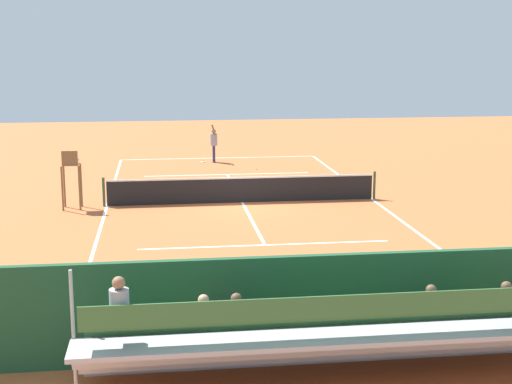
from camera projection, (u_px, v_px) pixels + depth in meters
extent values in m
plane|color=#BC6033|center=(242.00, 202.00, 27.99)|extent=(60.00, 60.00, 0.00)
cube|color=white|center=(219.00, 158.00, 38.68)|extent=(10.00, 0.10, 0.01)
cube|color=white|center=(295.00, 302.00, 17.30)|extent=(10.00, 0.10, 0.01)
cube|color=white|center=(371.00, 199.00, 28.63)|extent=(0.10, 22.00, 0.01)
cube|color=white|center=(107.00, 206.00, 27.35)|extent=(0.10, 22.00, 0.01)
cube|color=white|center=(227.00, 174.00, 33.87)|extent=(7.50, 0.10, 0.01)
cube|color=white|center=(265.00, 245.00, 22.11)|extent=(7.50, 0.10, 0.01)
cube|color=white|center=(242.00, 202.00, 27.99)|extent=(0.10, 12.10, 0.01)
cube|color=white|center=(219.00, 158.00, 38.68)|extent=(0.10, 0.30, 0.01)
cube|color=black|center=(242.00, 191.00, 27.90)|extent=(10.00, 0.02, 0.91)
cube|color=white|center=(242.00, 178.00, 27.80)|extent=(10.00, 0.04, 0.06)
cylinder|color=#2D5133|center=(374.00, 185.00, 28.53)|extent=(0.10, 0.10, 1.07)
cylinder|color=#2D5133|center=(104.00, 192.00, 27.24)|extent=(0.10, 0.10, 1.07)
cube|color=#1E4C2D|center=(324.00, 305.00, 14.19)|extent=(18.00, 0.16, 2.00)
cube|color=#B2B2B7|center=(327.00, 351.00, 14.00)|extent=(9.00, 0.10, 0.45)
cube|color=#B2B2B7|center=(332.00, 349.00, 13.62)|extent=(9.00, 0.80, 0.08)
cube|color=#B2B2B7|center=(327.00, 350.00, 14.03)|extent=(9.00, 0.04, 0.45)
cube|color=#386B38|center=(334.00, 329.00, 13.44)|extent=(8.60, 0.36, 0.04)
cube|color=#386B38|center=(336.00, 323.00, 13.23)|extent=(8.60, 0.03, 0.36)
cube|color=#B2B2B7|center=(343.00, 343.00, 12.76)|extent=(9.00, 0.80, 0.08)
cube|color=#B2B2B7|center=(338.00, 344.00, 13.16)|extent=(9.00, 0.04, 0.45)
cube|color=#386B38|center=(345.00, 322.00, 12.58)|extent=(8.60, 0.36, 0.04)
cube|color=#386B38|center=(348.00, 315.00, 12.36)|extent=(8.60, 0.03, 0.36)
cube|color=#B2B2B7|center=(356.00, 336.00, 11.89)|extent=(9.00, 0.80, 0.08)
cube|color=#B2B2B7|center=(350.00, 338.00, 12.29)|extent=(9.00, 0.04, 0.45)
cube|color=#386B38|center=(358.00, 314.00, 11.71)|extent=(8.60, 0.36, 0.04)
cube|color=#386B38|center=(362.00, 306.00, 11.49)|extent=(8.60, 0.03, 0.36)
cylinder|color=#B2B2B7|center=(74.00, 339.00, 12.12)|extent=(0.06, 0.06, 2.35)
cube|color=#2D2D33|center=(236.00, 329.00, 13.38)|extent=(0.32, 0.40, 0.12)
cylinder|color=pink|center=(236.00, 316.00, 13.20)|extent=(0.30, 0.30, 0.45)
sphere|color=brown|center=(236.00, 299.00, 13.14)|extent=(0.20, 0.20, 0.20)
cube|color=#2D2D33|center=(501.00, 315.00, 14.02)|extent=(0.32, 0.40, 0.12)
cylinder|color=orange|center=(505.00, 303.00, 13.84)|extent=(0.30, 0.30, 0.45)
sphere|color=brown|center=(506.00, 287.00, 13.78)|extent=(0.20, 0.20, 0.20)
cube|color=#2D2D33|center=(120.00, 318.00, 11.40)|extent=(0.32, 0.40, 0.12)
cylinder|color=#9399A3|center=(119.00, 303.00, 11.22)|extent=(0.30, 0.30, 0.45)
sphere|color=#8C6647|center=(119.00, 283.00, 11.16)|extent=(0.20, 0.20, 0.20)
cube|color=#2D2D33|center=(204.00, 330.00, 13.30)|extent=(0.32, 0.40, 0.12)
cylinder|color=yellow|center=(204.00, 317.00, 13.13)|extent=(0.30, 0.30, 0.45)
sphere|color=tan|center=(203.00, 300.00, 13.06)|extent=(0.20, 0.20, 0.20)
cube|color=#2D2D33|center=(427.00, 319.00, 13.83)|extent=(0.32, 0.40, 0.12)
cylinder|color=black|center=(430.00, 307.00, 13.66)|extent=(0.30, 0.30, 0.45)
sphere|color=brown|center=(431.00, 290.00, 13.59)|extent=(0.20, 0.20, 0.20)
cylinder|color=brown|center=(81.00, 185.00, 27.13)|extent=(0.07, 0.07, 1.60)
cylinder|color=brown|center=(64.00, 186.00, 27.05)|extent=(0.07, 0.07, 1.60)
cylinder|color=brown|center=(80.00, 188.00, 26.55)|extent=(0.07, 0.07, 1.60)
cylinder|color=brown|center=(62.00, 189.00, 26.47)|extent=(0.07, 0.07, 1.60)
cube|color=brown|center=(71.00, 164.00, 26.64)|extent=(0.56, 0.56, 0.06)
cube|color=brown|center=(70.00, 158.00, 26.35)|extent=(0.56, 0.06, 0.48)
cube|color=brown|center=(78.00, 160.00, 26.64)|extent=(0.04, 0.48, 0.04)
cube|color=brown|center=(63.00, 160.00, 26.57)|extent=(0.04, 0.48, 0.04)
cube|color=#9E754C|center=(405.00, 313.00, 15.31)|extent=(1.80, 0.40, 0.05)
cylinder|color=#9E754C|center=(439.00, 322.00, 15.45)|extent=(0.06, 0.06, 0.45)
cylinder|color=#9E754C|center=(369.00, 325.00, 15.26)|extent=(0.06, 0.06, 0.45)
cube|color=#9E754C|center=(408.00, 302.00, 15.08)|extent=(1.80, 0.04, 0.36)
cube|color=#334C8C|center=(305.00, 334.00, 14.90)|extent=(0.90, 0.36, 0.36)
cylinder|color=navy|center=(214.00, 153.00, 37.36)|extent=(0.14, 0.14, 0.85)
cylinder|color=navy|center=(214.00, 154.00, 37.15)|extent=(0.14, 0.14, 0.85)
cylinder|color=#9399A3|center=(214.00, 139.00, 37.11)|extent=(0.39, 0.39, 0.60)
sphere|color=#8C6647|center=(214.00, 131.00, 37.03)|extent=(0.22, 0.22, 0.22)
cylinder|color=#8C6647|center=(214.00, 130.00, 36.80)|extent=(0.25, 0.11, 0.55)
cylinder|color=#8C6647|center=(214.00, 138.00, 37.32)|extent=(0.10, 0.10, 0.50)
cylinder|color=black|center=(203.00, 161.00, 37.56)|extent=(0.08, 0.28, 0.03)
torus|color=#D8CC4C|center=(202.00, 162.00, 37.30)|extent=(0.36, 0.36, 0.02)
cylinder|color=white|center=(202.00, 162.00, 37.30)|extent=(0.25, 0.25, 0.00)
sphere|color=#CCDB33|center=(232.00, 164.00, 36.45)|extent=(0.07, 0.07, 0.07)
sphere|color=#CCDB33|center=(256.00, 169.00, 35.16)|extent=(0.07, 0.07, 0.07)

